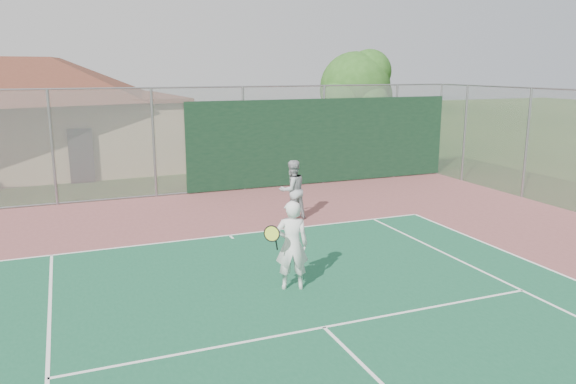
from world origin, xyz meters
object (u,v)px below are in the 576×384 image
Objects in this scene: player_grey_back at (292,191)px; clubhouse at (25,103)px; tree at (357,90)px; player_white_front at (291,246)px.

clubhouse is at bearing -69.41° from player_grey_back.
tree is 2.86× the size of player_white_front.
clubhouse reaches higher than tree.
clubhouse reaches higher than player_grey_back.
player_white_front is 1.04× the size of player_grey_back.
player_white_front is 4.99m from player_grey_back.
player_grey_back is (-5.92, -7.29, -2.38)m from tree.
clubhouse reaches higher than player_white_front.
clubhouse is 13.60m from tree.
player_grey_back is at bearing -61.81° from clubhouse.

